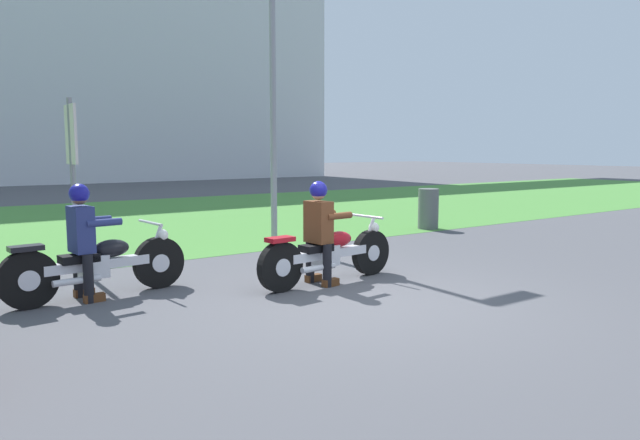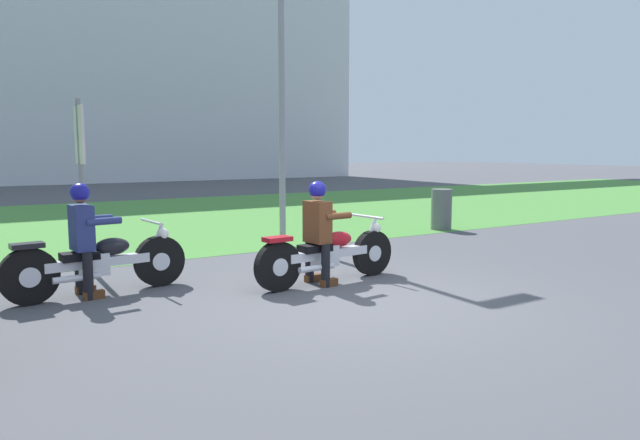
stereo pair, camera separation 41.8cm
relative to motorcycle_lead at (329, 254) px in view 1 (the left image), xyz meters
name	(u,v)px [view 1 (the left image)]	position (x,y,z in m)	size (l,w,h in m)	color
ground	(367,301)	(-0.23, -1.09, -0.40)	(120.00, 120.00, 0.00)	#4C4C51
grass_verge	(120,221)	(-0.23, 8.71, -0.39)	(60.00, 12.00, 0.01)	#478438
motorcycle_lead	(329,254)	(0.00, 0.00, 0.00)	(2.30, 0.66, 0.89)	black
rider_lead	(319,224)	(-0.17, -0.01, 0.42)	(0.57, 0.49, 1.41)	black
motorcycle_follow	(98,265)	(-2.80, 0.99, 0.01)	(2.28, 0.66, 0.90)	black
rider_follow	(83,232)	(-2.97, 0.98, 0.43)	(0.57, 0.49, 1.42)	black
streetlight_pole	(278,45)	(1.18, 3.23, 3.36)	(0.96, 0.20, 6.05)	gray
trash_can	(428,209)	(5.14, 3.12, 0.07)	(0.47, 0.47, 0.93)	#595E5B
sign_banner	(72,156)	(-2.57, 3.09, 1.33)	(0.08, 0.60, 2.60)	gray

